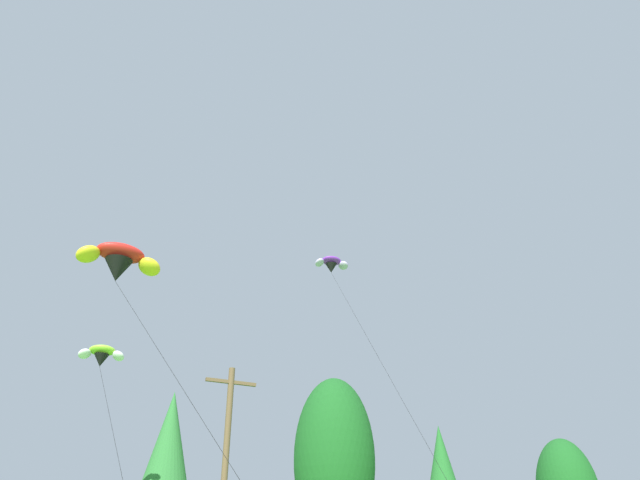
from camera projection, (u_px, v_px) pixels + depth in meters
name	position (u px, v px, depth m)	size (l,w,h in m)	color
treeline_tree_d	(166.00, 466.00, 32.92)	(4.04, 4.04, 11.11)	#472D19
treeline_tree_e	(334.00, 459.00, 40.79)	(5.60, 5.60, 14.06)	#472D19
parafoil_kite_high_lime_white	(102.00, 355.00, 28.72)	(2.29, 14.78, 10.07)	#93D633
parafoil_kite_mid_red_yellow	(119.00, 262.00, 23.93)	(5.95, 10.73, 12.22)	red
parafoil_kite_far_purple	(331.00, 264.00, 45.72)	(6.23, 21.71, 21.50)	purple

